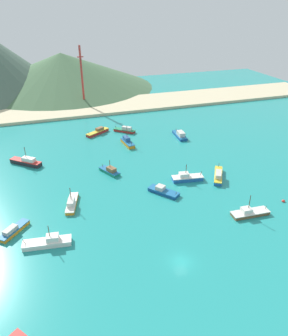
% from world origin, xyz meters
% --- Properties ---
extents(ground, '(260.00, 280.00, 0.50)m').
position_xyz_m(ground, '(0.00, 30.00, -0.25)').
color(ground, teal).
extents(fishing_boat_0, '(4.50, 9.57, 5.38)m').
position_xyz_m(fishing_boat_0, '(-18.51, 27.05, 0.78)').
color(fishing_boat_0, orange).
rests_on(fishing_boat_0, ground).
extents(fishing_boat_1, '(9.40, 4.19, 5.20)m').
position_xyz_m(fishing_boat_1, '(15.01, 29.80, 0.88)').
color(fishing_boat_1, '#1E5BA8').
rests_on(fishing_boat_1, ground).
extents(fishing_boat_2, '(10.59, 4.03, 5.01)m').
position_xyz_m(fishing_boat_2, '(-25.17, 13.59, 0.79)').
color(fishing_boat_2, silver).
rests_on(fishing_boat_2, ground).
extents(fishing_boat_3, '(8.12, 7.26, 2.31)m').
position_xyz_m(fishing_boat_3, '(7.95, 72.55, 0.86)').
color(fishing_boat_3, red).
rests_on(fishing_boat_3, ground).
extents(fishing_boat_5, '(3.60, 9.83, 2.46)m').
position_xyz_m(fishing_boat_5, '(26.56, 60.89, 0.90)').
color(fishing_boat_5, '#14478C').
rests_on(fishing_boat_5, ground).
extents(fishing_boat_6, '(9.94, 7.61, 2.33)m').
position_xyz_m(fishing_boat_6, '(-2.67, 74.12, 0.79)').
color(fishing_boat_6, red).
rests_on(fishing_boat_6, ground).
extents(fishing_boat_7, '(3.35, 8.73, 7.15)m').
position_xyz_m(fishing_boat_7, '(5.46, 60.26, 1.02)').
color(fishing_boat_7, orange).
rests_on(fishing_boat_7, ground).
extents(fishing_boat_8, '(5.57, 7.76, 4.39)m').
position_xyz_m(fishing_boat_8, '(-5.32, 41.10, 0.76)').
color(fishing_boat_8, '#198466').
rests_on(fishing_boat_8, ground).
extents(fishing_boat_10, '(7.60, 8.64, 1.97)m').
position_xyz_m(fishing_boat_10, '(5.88, 25.41, 0.65)').
color(fishing_boat_10, '#14478C').
rests_on(fishing_boat_10, ground).
extents(fishing_boat_11, '(9.99, 9.04, 6.15)m').
position_xyz_m(fishing_boat_11, '(-29.41, 54.93, 0.99)').
color(fishing_boat_11, '#232328').
rests_on(fishing_boat_11, ground).
extents(fishing_boat_12, '(6.95, 7.50, 1.86)m').
position_xyz_m(fishing_boat_12, '(-32.42, 20.20, 0.70)').
color(fishing_boat_12, orange).
rests_on(fishing_boat_12, ground).
extents(fishing_boat_13, '(9.66, 3.29, 5.75)m').
position_xyz_m(fishing_boat_13, '(22.37, 9.43, 0.70)').
color(fishing_boat_13, brown).
rests_on(fishing_boat_13, ground).
extents(fishing_boat_14, '(7.27, 10.11, 2.43)m').
position_xyz_m(fishing_boat_14, '(24.34, 28.06, 0.90)').
color(fishing_boat_14, '#1E5BA8').
rests_on(fishing_boat_14, ground).
extents(buoy_0, '(0.85, 0.85, 0.85)m').
position_xyz_m(buoy_0, '(34.30, 11.65, 0.15)').
color(buoy_0, red).
rests_on(buoy_0, ground).
extents(beach_strip, '(247.00, 25.46, 1.20)m').
position_xyz_m(beach_strip, '(0.00, 107.30, 0.60)').
color(beach_strip, beige).
rests_on(beach_strip, ground).
extents(hill_central, '(105.46, 105.46, 19.69)m').
position_xyz_m(hill_central, '(-7.76, 154.06, 9.85)').
color(hill_central, '#476B47').
rests_on(hill_central, ground).
extents(radio_tower, '(2.85, 2.28, 28.48)m').
position_xyz_m(radio_tower, '(-2.05, 111.87, 14.52)').
color(radio_tower, '#B7332D').
rests_on(radio_tower, ground).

